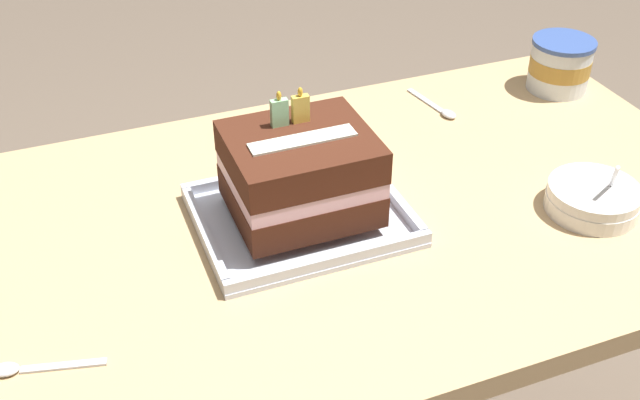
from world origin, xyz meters
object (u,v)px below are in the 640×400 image
at_px(birthday_cake, 300,173).
at_px(serving_spoon_near_tray, 23,368).
at_px(serving_spoon_by_bowls, 442,110).
at_px(foil_tray, 301,217).
at_px(ice_cream_tub, 560,65).
at_px(bowl_stack, 593,198).

xyz_separation_m(birthday_cake, serving_spoon_near_tray, (-0.39, -0.15, -0.08)).
bearing_deg(birthday_cake, serving_spoon_near_tray, -159.03).
distance_m(serving_spoon_near_tray, serving_spoon_by_bowls, 0.81).
height_order(foil_tray, ice_cream_tub, ice_cream_tub).
bearing_deg(birthday_cake, foil_tray, -90.00).
height_order(foil_tray, birthday_cake, birthday_cake).
xyz_separation_m(serving_spoon_near_tray, serving_spoon_by_bowls, (0.73, 0.36, 0.00)).
relative_size(bowl_stack, ice_cream_tub, 1.18).
relative_size(bowl_stack, serving_spoon_by_bowls, 1.02).
bearing_deg(serving_spoon_near_tray, foil_tray, 20.95).
bearing_deg(birthday_cake, ice_cream_tub, 19.94).
bearing_deg(ice_cream_tub, serving_spoon_near_tray, -159.65).
bearing_deg(bowl_stack, ice_cream_tub, 62.00).
distance_m(birthday_cake, serving_spoon_by_bowls, 0.41).
xyz_separation_m(foil_tray, serving_spoon_near_tray, (-0.39, -0.15, -0.00)).
xyz_separation_m(bowl_stack, serving_spoon_by_bowls, (-0.06, 0.34, -0.02)).
xyz_separation_m(foil_tray, ice_cream_tub, (0.58, 0.21, 0.04)).
relative_size(birthday_cake, serving_spoon_by_bowls, 1.46).
relative_size(foil_tray, serving_spoon_by_bowls, 2.21).
height_order(foil_tray, serving_spoon_near_tray, foil_tray).
bearing_deg(serving_spoon_near_tray, ice_cream_tub, 20.35).
bearing_deg(foil_tray, serving_spoon_by_bowls, 31.44).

